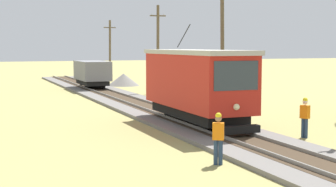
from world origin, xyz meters
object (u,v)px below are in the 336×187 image
Objects in this scene: gravel_pile at (124,80)px; second_worker at (305,116)px; utility_pole_distant at (110,50)px; red_tram at (196,83)px; track_worker at (218,136)px; freight_car at (92,73)px; utility_pole_far at (158,48)px; utility_pole_mid at (222,41)px.

gravel_pile is 1.79× the size of second_worker.
utility_pole_distant is 2.16× the size of gravel_pile.
red_tram is 4.79× the size of track_worker.
track_worker is 6.61m from second_worker.
utility_pole_far is at bearing -48.78° from freight_car.
gravel_pile is 1.79× the size of track_worker.
gravel_pile is at bearing 42.57° from freight_car.
track_worker is (-7.19, -25.21, -2.82)m from utility_pole_far.
red_tram is at bearing -98.75° from gravel_pile.
red_tram reaches higher than freight_car.
freight_car is 2.91× the size of second_worker.
second_worker is (-0.94, -30.95, 0.37)m from gravel_pile.
freight_car is 11.57m from utility_pole_distant.
track_worker is (-7.19, -40.81, -2.56)m from utility_pole_distant.
utility_pole_distant is (4.49, 10.47, 1.98)m from freight_car.
utility_pole_mid is (4.49, -16.82, 2.76)m from freight_car.
utility_pole_far is (4.49, -5.13, 2.25)m from freight_car.
second_worker is at bearing -97.46° from utility_pole_mid.
red_tram is at bearing -167.76° from track_worker.
utility_pole_far is at bearing -164.20° from track_worker.
red_tram is 18.20m from utility_pole_far.
utility_pole_mid reaches higher than freight_car.
utility_pole_far is (0.00, 11.69, -0.51)m from utility_pole_mid.
gravel_pile is at bearing 91.17° from utility_pole_mid.
freight_car is 7.18m from utility_pole_far.
utility_pole_far is at bearing 90.00° from utility_pole_mid.
utility_pole_mid is at bearing -90.00° from utility_pole_far.
utility_pole_mid reaches higher than utility_pole_distant.
freight_car reaches higher than second_worker.
track_worker is at bearing -95.09° from freight_car.
utility_pole_distant is at bearing -158.27° from track_worker.
gravel_pile is at bearing 81.25° from red_tram.
utility_pole_mid is 15.67m from track_worker.
red_tram is 5.63m from second_worker.
red_tram is 1.15× the size of utility_pole_far.
utility_pole_far is 1.08× the size of utility_pole_distant.
red_tram is at bearing -89.99° from freight_car.
second_worker is at bearing -93.53° from utility_pole_far.
gravel_pile is (-0.42, -6.73, -2.93)m from utility_pole_distant.
utility_pole_distant is 7.35m from gravel_pile.
second_worker is at bearing -83.44° from freight_car.
second_worker is (5.83, 3.12, 0.00)m from track_worker.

